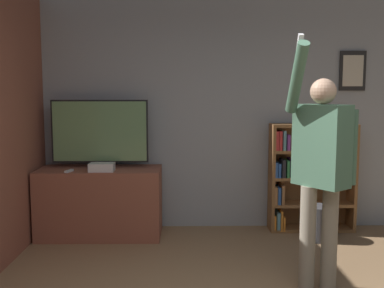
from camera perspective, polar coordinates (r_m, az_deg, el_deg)
name	(u,v)px	position (r m, az deg, el deg)	size (l,w,h in m)	color
wall_back	(217,115)	(5.38, 3.13, 3.66)	(6.08, 0.09, 2.70)	#9EA3A8
tv_ledge	(100,202)	(5.23, -11.54, -7.25)	(1.36, 0.60, 0.77)	#93513D
television	(100,133)	(5.17, -11.61, 1.40)	(1.09, 0.22, 0.77)	black
game_console	(102,167)	(4.97, -11.38, -2.90)	(0.27, 0.18, 0.09)	white
remote_loose	(69,171)	(5.01, -15.35, -3.32)	(0.07, 0.14, 0.02)	white
bookshelf	(305,177)	(5.46, 14.14, -4.12)	(0.99, 0.28, 1.26)	brown
person	(321,164)	(3.75, 16.07, -2.45)	(0.57, 0.57, 2.06)	gray
waste_bin	(318,223)	(5.23, 15.75, -9.60)	(0.31, 0.31, 0.38)	#4C4C51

